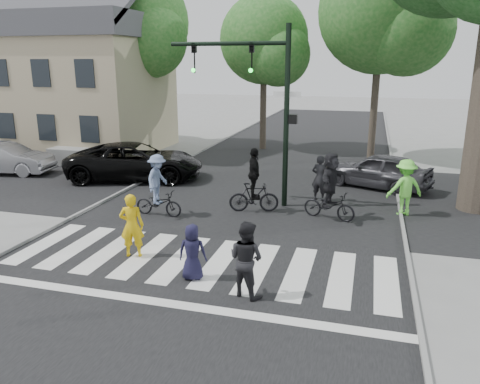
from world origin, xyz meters
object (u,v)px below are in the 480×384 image
object	(u,v)px
cyclist_right	(330,190)
cyclist_mid	(254,186)
cyclist_left	(158,190)
car_grey	(378,170)
pedestrian_child	(192,252)
car_suv	(135,161)
pedestrian_adult	(246,259)
car_silver	(5,158)
traffic_signal	(262,91)
pedestrian_woman	(132,226)

from	to	relation	value
cyclist_right	cyclist_mid	bearing A→B (deg)	177.65
cyclist_left	car_grey	world-z (taller)	cyclist_left
pedestrian_child	car_suv	bearing A→B (deg)	-63.71
pedestrian_adult	cyclist_mid	world-z (taller)	cyclist_mid
cyclist_mid	car_suv	xyz separation A→B (m)	(-5.89, 2.96, -0.10)
car_suv	car_silver	size ratio (longest dim) A/B	1.35
car_suv	traffic_signal	bearing A→B (deg)	-124.71
pedestrian_child	cyclist_mid	xyz separation A→B (m)	(0.13, 5.26, 0.22)
cyclist_mid	car_suv	distance (m)	6.59
traffic_signal	car_grey	bearing A→B (deg)	40.81
pedestrian_child	car_suv	world-z (taller)	car_suv
cyclist_left	car_grey	xyz separation A→B (m)	(6.82, 5.57, -0.18)
pedestrian_woman	cyclist_left	world-z (taller)	cyclist_left
pedestrian_adult	cyclist_mid	xyz separation A→B (m)	(-1.24, 5.67, 0.05)
cyclist_left	pedestrian_child	bearing A→B (deg)	-55.77
pedestrian_child	pedestrian_adult	xyz separation A→B (m)	(1.37, -0.41, 0.17)
car_grey	cyclist_left	bearing A→B (deg)	-29.52
pedestrian_adult	cyclist_right	distance (m)	5.71
cyclist_left	cyclist_mid	world-z (taller)	cyclist_mid
cyclist_left	car_suv	distance (m)	5.18
pedestrian_woman	pedestrian_adult	size ratio (longest dim) A/B	1.00
cyclist_left	cyclist_right	bearing A→B (deg)	12.09
pedestrian_woman	pedestrian_child	bearing A→B (deg)	139.82
pedestrian_adult	cyclist_mid	size ratio (longest dim) A/B	0.77
pedestrian_adult	cyclist_left	bearing A→B (deg)	-25.32
pedestrian_woman	cyclist_right	world-z (taller)	cyclist_right
pedestrian_woman	cyclist_left	distance (m)	3.29
cyclist_left	car_grey	distance (m)	8.81
pedestrian_woman	car_grey	size ratio (longest dim) A/B	0.41
traffic_signal	pedestrian_woman	bearing A→B (deg)	-111.35
car_silver	car_grey	xyz separation A→B (m)	(15.93, 1.96, 0.01)
pedestrian_woman	pedestrian_child	xyz separation A→B (m)	(1.95, -0.81, -0.17)
pedestrian_adult	cyclist_mid	distance (m)	5.80
traffic_signal	pedestrian_adult	world-z (taller)	traffic_signal
pedestrian_woman	pedestrian_child	size ratio (longest dim) A/B	1.26
pedestrian_woman	pedestrian_child	distance (m)	2.12
pedestrian_woman	car_grey	distance (m)	10.65
pedestrian_woman	car_silver	world-z (taller)	pedestrian_woman
pedestrian_adult	car_grey	world-z (taller)	pedestrian_adult
cyclist_left	car_suv	bearing A→B (deg)	125.72
traffic_signal	pedestrian_woman	world-z (taller)	traffic_signal
cyclist_left	cyclist_mid	distance (m)	3.12
traffic_signal	pedestrian_child	xyz separation A→B (m)	(-0.15, -6.17, -3.24)
cyclist_right	car_suv	xyz separation A→B (m)	(-8.37, 3.06, -0.18)
pedestrian_adult	car_grey	bearing A→B (deg)	-83.38
pedestrian_child	car_grey	size ratio (longest dim) A/B	0.32
traffic_signal	car_grey	size ratio (longest dim) A/B	1.47
cyclist_left	cyclist_mid	xyz separation A→B (m)	(2.86, 1.25, 0.01)
cyclist_mid	car_silver	size ratio (longest dim) A/B	0.52
pedestrian_adult	car_silver	distance (m)	15.46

